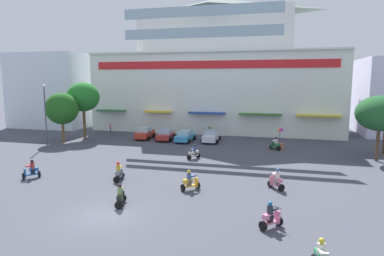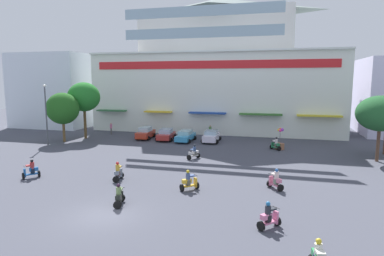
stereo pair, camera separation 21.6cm
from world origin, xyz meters
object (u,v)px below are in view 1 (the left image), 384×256
at_px(scooter_rider_4, 276,180).
at_px(scooter_rider_2, 275,145).
at_px(pedestrian_1, 210,130).
at_px(parked_car_2, 185,136).
at_px(streetlamp_near, 45,111).
at_px(balloon_vendor_cart, 280,141).
at_px(scooter_rider_0, 194,153).
at_px(scooter_rider_7, 271,217).
at_px(plaza_tree_1, 380,113).
at_px(plaza_tree_0, 83,97).
at_px(scooter_rider_8, 119,173).
at_px(scooter_rider_3, 190,182).
at_px(parked_car_1, 166,135).
at_px(parked_car_0, 145,133).
at_px(scooter_rider_6, 31,171).
at_px(pedestrian_0, 110,128).
at_px(parked_car_3, 211,136).
at_px(scooter_rider_1, 120,196).

bearing_deg(scooter_rider_4, scooter_rider_2, 90.81).
distance_m(scooter_rider_2, pedestrian_1, 11.18).
relative_size(parked_car_2, scooter_rider_2, 2.91).
height_order(scooter_rider_4, streetlamp_near, streetlamp_near).
relative_size(pedestrian_1, balloon_vendor_cart, 0.67).
xyz_separation_m(scooter_rider_0, scooter_rider_7, (7.93, -14.46, 0.04)).
xyz_separation_m(plaza_tree_1, scooter_rider_0, (-17.68, -3.62, -4.13)).
height_order(plaza_tree_0, scooter_rider_8, plaza_tree_0).
bearing_deg(scooter_rider_3, parked_car_1, 113.88).
bearing_deg(streetlamp_near, parked_car_0, 36.43).
distance_m(plaza_tree_0, parked_car_1, 12.26).
xyz_separation_m(scooter_rider_6, pedestrian_0, (-4.39, 21.53, 0.36)).
bearing_deg(scooter_rider_6, scooter_rider_4, 6.42).
bearing_deg(scooter_rider_0, plaza_tree_0, 155.66).
xyz_separation_m(plaza_tree_0, scooter_rider_7, (25.29, -22.31, -5.01)).
height_order(scooter_rider_3, scooter_rider_4, scooter_rider_4).
bearing_deg(scooter_rider_7, plaza_tree_0, 138.59).
bearing_deg(scooter_rider_8, parked_car_0, 106.20).
height_order(pedestrian_0, streetlamp_near, streetlamp_near).
xyz_separation_m(scooter_rider_2, balloon_vendor_cart, (0.46, 0.41, 0.34)).
distance_m(parked_car_3, scooter_rider_6, 22.26).
xyz_separation_m(plaza_tree_0, parked_car_2, (13.89, 1.21, -4.92)).
xyz_separation_m(parked_car_2, scooter_rider_6, (-7.70, -18.89, -0.10)).
bearing_deg(plaza_tree_1, parked_car_1, 166.57).
bearing_deg(plaza_tree_1, scooter_rider_6, -155.01).
relative_size(plaza_tree_1, scooter_rider_6, 4.21).
bearing_deg(scooter_rider_1, scooter_rider_3, 48.91).
bearing_deg(parked_car_2, plaza_tree_1, -14.44).
bearing_deg(parked_car_3, scooter_rider_0, -89.19).
bearing_deg(plaza_tree_0, parked_car_2, 4.98).
distance_m(scooter_rider_6, streetlamp_near, 15.01).
height_order(scooter_rider_0, scooter_rider_8, scooter_rider_8).
height_order(scooter_rider_6, balloon_vendor_cart, balloon_vendor_cart).
relative_size(scooter_rider_1, streetlamp_near, 0.20).
height_order(parked_car_1, scooter_rider_4, scooter_rider_4).
height_order(plaza_tree_0, pedestrian_0, plaza_tree_0).
distance_m(parked_car_2, pedestrian_1, 4.81).
relative_size(parked_car_3, scooter_rider_8, 2.64).
distance_m(parked_car_0, scooter_rider_2, 17.49).
height_order(scooter_rider_2, scooter_rider_8, scooter_rider_8).
bearing_deg(balloon_vendor_cart, streetlamp_near, -170.39).
bearing_deg(scooter_rider_8, streetlamp_near, 143.93).
height_order(plaza_tree_1, scooter_rider_7, plaza_tree_1).
bearing_deg(parked_car_3, parked_car_0, 179.22).
bearing_deg(streetlamp_near, scooter_rider_4, -20.18).
relative_size(parked_car_3, scooter_rider_1, 2.79).
height_order(scooter_rider_6, scooter_rider_8, scooter_rider_8).
xyz_separation_m(parked_car_0, scooter_rider_7, (17.21, -24.09, -0.16)).
bearing_deg(scooter_rider_0, scooter_rider_7, -61.24).
bearing_deg(pedestrian_0, scooter_rider_2, -12.20).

